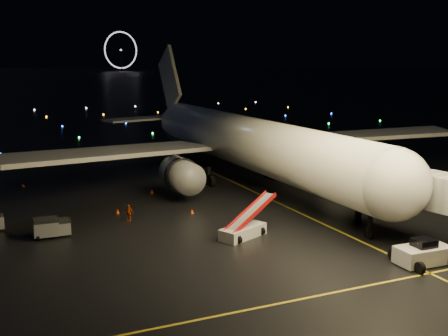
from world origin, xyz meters
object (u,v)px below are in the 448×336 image
at_px(baggage_cart_0, 60,228).
at_px(baggage_cart_1, 46,228).
at_px(airliner, 235,112).
at_px(pushback_tug, 423,252).
at_px(belt_loader, 243,220).
at_px(crew_c, 129,213).

bearing_deg(baggage_cart_0, baggage_cart_1, -179.01).
height_order(airliner, pushback_tug, airliner).
bearing_deg(belt_loader, pushback_tug, -74.54).
relative_size(pushback_tug, baggage_cart_1, 2.00).
relative_size(airliner, baggage_cart_0, 34.79).
bearing_deg(baggage_cart_1, belt_loader, -22.50).
distance_m(airliner, crew_c, 24.50).
bearing_deg(crew_c, belt_loader, -9.29).
bearing_deg(baggage_cart_0, belt_loader, -25.11).
height_order(belt_loader, crew_c, belt_loader).
distance_m(belt_loader, baggage_cart_0, 17.13).
xyz_separation_m(airliner, baggage_cart_0, (-25.65, -16.02, -8.50)).
relative_size(crew_c, baggage_cart_1, 0.77).
bearing_deg(baggage_cart_0, crew_c, 18.19).
bearing_deg(belt_loader, crew_c, 105.85).
xyz_separation_m(pushback_tug, crew_c, (-18.48, 21.83, -0.21)).
relative_size(belt_loader, baggage_cart_1, 3.20).
distance_m(airliner, pushback_tug, 36.48).
bearing_deg(baggage_cart_0, pushback_tug, -36.86).
bearing_deg(pushback_tug, baggage_cart_1, 145.79).
relative_size(pushback_tug, belt_loader, 0.63).
bearing_deg(belt_loader, baggage_cart_1, 131.57).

